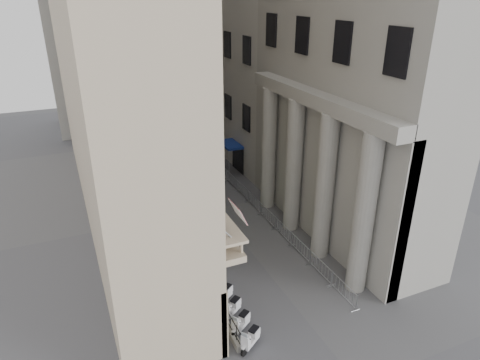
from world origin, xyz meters
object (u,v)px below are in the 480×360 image
object	(u,v)px
security_tent	(191,176)
street_lamp	(172,153)
pedestrian_a	(209,188)
pedestrian_b	(183,140)
scooter_0	(251,347)
info_kiosk	(189,224)

from	to	relation	value
security_tent	street_lamp	size ratio (longest dim) A/B	0.59
pedestrian_a	pedestrian_b	size ratio (longest dim) A/B	1.15
scooter_0	pedestrian_b	distance (m)	31.55
security_tent	street_lamp	bearing A→B (deg)	112.14
security_tent	scooter_0	bearing A→B (deg)	-96.72
street_lamp	info_kiosk	xyz separation A→B (m)	(-0.54, -6.06, -3.50)
security_tent	street_lamp	world-z (taller)	street_lamp
info_kiosk	scooter_0	bearing A→B (deg)	-72.55
security_tent	pedestrian_a	bearing A→B (deg)	32.95
security_tent	info_kiosk	size ratio (longest dim) A/B	2.65
security_tent	pedestrian_b	world-z (taller)	security_tent
street_lamp	pedestrian_a	size ratio (longest dim) A/B	3.90
security_tent	pedestrian_b	bearing A→B (deg)	76.29
pedestrian_b	street_lamp	bearing A→B (deg)	93.91
street_lamp	info_kiosk	bearing A→B (deg)	-80.23
street_lamp	pedestrian_a	xyz separation A→B (m)	(2.88, -0.93, -3.38)
security_tent	street_lamp	distance (m)	2.77
scooter_0	street_lamp	xyz separation A→B (m)	(0.97, 18.08, 4.32)
scooter_0	pedestrian_a	distance (m)	17.59
info_kiosk	pedestrian_b	bearing A→B (deg)	94.36
scooter_0	pedestrian_a	bearing A→B (deg)	-47.20
info_kiosk	pedestrian_a	xyz separation A→B (m)	(3.42, 5.13, 0.12)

